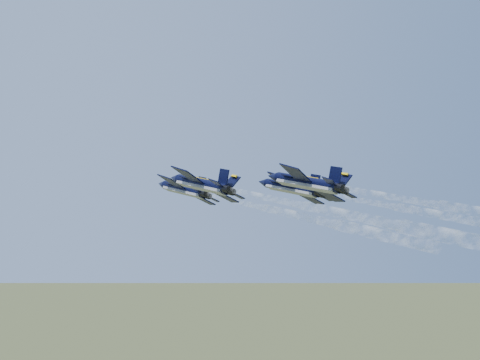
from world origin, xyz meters
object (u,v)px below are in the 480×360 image
object	(u,v)px
jet_lead	(183,190)
jet_right	(290,188)
jet_left	(201,184)
jet_slot	(306,183)

from	to	relation	value
jet_lead	jet_right	size ratio (longest dim) A/B	1.00
jet_left	jet_right	distance (m)	17.00
jet_right	jet_slot	xyz separation A→B (m)	(-3.69, -14.35, 0.00)
jet_right	jet_slot	bearing A→B (deg)	-126.65
jet_left	jet_slot	xyz separation A→B (m)	(12.13, -8.12, 0.00)
jet_right	jet_slot	size ratio (longest dim) A/B	1.00
jet_left	jet_right	bearing A→B (deg)	-0.76
jet_lead	jet_slot	xyz separation A→B (m)	(10.68, -25.10, 0.00)
jet_lead	jet_right	world-z (taller)	same
jet_lead	jet_left	xyz separation A→B (m)	(-1.45, -16.97, 0.00)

